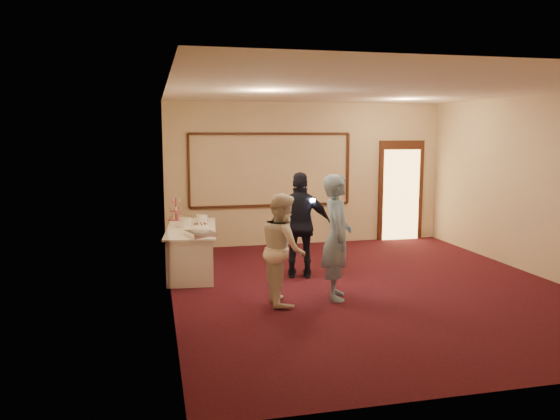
# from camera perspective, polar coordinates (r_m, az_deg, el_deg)

# --- Properties ---
(floor) EXTENTS (7.00, 7.00, 0.00)m
(floor) POSITION_cam_1_polar(r_m,az_deg,el_deg) (8.64, 9.28, -7.93)
(floor) COLOR black
(floor) RESTS_ON ground
(room_walls) EXTENTS (6.04, 7.04, 3.02)m
(room_walls) POSITION_cam_1_polar(r_m,az_deg,el_deg) (8.32, 9.59, 5.60)
(room_walls) COLOR beige
(room_walls) RESTS_ON floor
(wall_molding) EXTENTS (3.45, 0.04, 1.55)m
(wall_molding) POSITION_cam_1_polar(r_m,az_deg,el_deg) (11.42, -0.96, 4.22)
(wall_molding) COLOR black
(wall_molding) RESTS_ON room_walls
(doorway) EXTENTS (1.05, 0.07, 2.20)m
(doorway) POSITION_cam_1_polar(r_m,az_deg,el_deg) (12.41, 12.50, 1.93)
(doorway) COLOR black
(doorway) RESTS_ON floor
(buffet_table) EXTENTS (1.02, 2.16, 0.77)m
(buffet_table) POSITION_cam_1_polar(r_m,az_deg,el_deg) (9.45, -9.20, -4.12)
(buffet_table) COLOR white
(buffet_table) RESTS_ON floor
(pavlova_tray) EXTENTS (0.48, 0.55, 0.19)m
(pavlova_tray) POSITION_cam_1_polar(r_m,az_deg,el_deg) (8.60, -8.32, -2.16)
(pavlova_tray) COLOR silver
(pavlova_tray) RESTS_ON buffet_table
(cupcake_stand) EXTENTS (0.30, 0.30, 0.44)m
(cupcake_stand) POSITION_cam_1_polar(r_m,az_deg,el_deg) (10.25, -10.82, -0.13)
(cupcake_stand) COLOR #C73C6C
(cupcake_stand) RESTS_ON buffet_table
(plate_stack_a) EXTENTS (0.20, 0.20, 0.16)m
(plate_stack_a) POSITION_cam_1_polar(r_m,az_deg,el_deg) (9.40, -9.86, -1.32)
(plate_stack_a) COLOR white
(plate_stack_a) RESTS_ON buffet_table
(plate_stack_b) EXTENTS (0.20, 0.20, 0.17)m
(plate_stack_b) POSITION_cam_1_polar(r_m,az_deg,el_deg) (9.68, -8.15, -1.00)
(plate_stack_b) COLOR white
(plate_stack_b) RESTS_ON buffet_table
(tart) EXTENTS (0.29, 0.29, 0.06)m
(tart) POSITION_cam_1_polar(r_m,az_deg,el_deg) (9.01, -8.42, -2.05)
(tart) COLOR white
(tart) RESTS_ON buffet_table
(man) EXTENTS (0.58, 0.74, 1.79)m
(man) POSITION_cam_1_polar(r_m,az_deg,el_deg) (7.81, 5.95, -2.83)
(man) COLOR #84AEDA
(man) RESTS_ON floor
(woman) EXTENTS (0.59, 0.76, 1.55)m
(woman) POSITION_cam_1_polar(r_m,az_deg,el_deg) (7.58, 0.30, -4.05)
(woman) COLOR white
(woman) RESTS_ON floor
(guest) EXTENTS (1.09, 0.68, 1.74)m
(guest) POSITION_cam_1_polar(r_m,az_deg,el_deg) (8.92, 2.20, -1.60)
(guest) COLOR black
(guest) RESTS_ON floor
(camera_flash) EXTENTS (0.08, 0.06, 0.05)m
(camera_flash) POSITION_cam_1_polar(r_m,az_deg,el_deg) (8.74, 3.43, 1.03)
(camera_flash) COLOR white
(camera_flash) RESTS_ON guest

